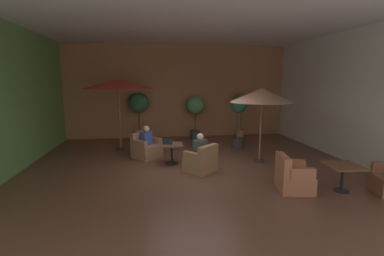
{
  "coord_description": "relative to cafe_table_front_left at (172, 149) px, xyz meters",
  "views": [
    {
      "loc": [
        -1.2,
        -7.68,
        2.55
      ],
      "look_at": [
        0.0,
        0.49,
        1.14
      ],
      "focal_mm": 25.9,
      "sensor_mm": 36.0,
      "label": 1
    }
  ],
  "objects": [
    {
      "name": "patio_umbrella_center_beige",
      "position": [
        -1.76,
        2.06,
        1.96
      ],
      "size": [
        2.55,
        2.55,
        2.61
      ],
      "color": "#2D2D2D",
      "rests_on": "ground_plane"
    },
    {
      "name": "potted_tree_mid_left",
      "position": [
        1.29,
        3.47,
        0.85
      ],
      "size": [
        0.79,
        0.79,
        1.91
      ],
      "color": "#333637",
      "rests_on": "ground_plane"
    },
    {
      "name": "wall_back_brick",
      "position": [
        0.62,
        4.25,
        1.59
      ],
      "size": [
        10.03,
        0.08,
        4.12
      ],
      "primitive_type": "cube",
      "color": "#9E6745",
      "rests_on": "ground_plane"
    },
    {
      "name": "armchair_front_left_east",
      "position": [
        0.77,
        -0.88,
        -0.17
      ],
      "size": [
        1.04,
        1.04,
        0.8
      ],
      "color": "#956A49",
      "rests_on": "ground_plane"
    },
    {
      "name": "ground_plane",
      "position": [
        0.62,
        -0.63,
        -0.48
      ],
      "size": [
        10.03,
        9.84,
        0.02
      ],
      "primitive_type": "cube",
      "color": "brown"
    },
    {
      "name": "open_laptop",
      "position": [
        -0.11,
        -0.05,
        0.21
      ],
      "size": [
        0.35,
        0.29,
        0.2
      ],
      "color": "#9EA0A5",
      "rests_on": "cafe_table_front_left"
    },
    {
      "name": "patron_blue_shirt",
      "position": [
        0.74,
        -0.85,
        0.24
      ],
      "size": [
        0.43,
        0.42,
        0.69
      ],
      "color": "#3B3E3C",
      "rests_on": "ground_plane"
    },
    {
      "name": "potted_tree_mid_right",
      "position": [
        2.7,
        1.82,
        0.71
      ],
      "size": [
        0.58,
        0.58,
        1.9
      ],
      "color": "#32302D",
      "rests_on": "ground_plane"
    },
    {
      "name": "ceiling_slab",
      "position": [
        0.62,
        -0.63,
        3.68
      ],
      "size": [
        10.03,
        9.84,
        0.06
      ],
      "primitive_type": "cube",
      "color": "silver",
      "rests_on": "wall_back_brick"
    },
    {
      "name": "potted_tree_left_corner",
      "position": [
        3.36,
        3.57,
        1.02
      ],
      "size": [
        0.68,
        0.68,
        1.99
      ],
      "color": "#AD6B44",
      "rests_on": "ground_plane"
    },
    {
      "name": "wall_left_accent",
      "position": [
        -4.36,
        -0.63,
        1.59
      ],
      "size": [
        0.08,
        9.84,
        4.12
      ],
      "primitive_type": "cube",
      "color": "#649653",
      "rests_on": "ground_plane"
    },
    {
      "name": "cafe_table_front_left",
      "position": [
        0.0,
        0.0,
        0.0
      ],
      "size": [
        0.69,
        0.69,
        0.63
      ],
      "color": "black",
      "rests_on": "ground_plane"
    },
    {
      "name": "iced_drink_cup",
      "position": [
        -0.12,
        0.05,
        0.21
      ],
      "size": [
        0.08,
        0.08,
        0.11
      ],
      "primitive_type": "cylinder",
      "color": "white",
      "rests_on": "cafe_table_front_left"
    },
    {
      "name": "armchair_front_left_north",
      "position": [
        -0.8,
        0.85,
        -0.16
      ],
      "size": [
        1.09,
        1.08,
        0.83
      ],
      "color": "#9A664C",
      "rests_on": "ground_plane"
    },
    {
      "name": "potted_tree_right_corner",
      "position": [
        -1.12,
        3.78,
        1.03
      ],
      "size": [
        0.87,
        0.87,
        2.05
      ],
      "color": "silver",
      "rests_on": "ground_plane"
    },
    {
      "name": "wall_right_plain",
      "position": [
        5.59,
        -0.63,
        1.59
      ],
      "size": [
        0.08,
        9.84,
        4.12
      ],
      "primitive_type": "cube",
      "color": "silver",
      "rests_on": "ground_plane"
    },
    {
      "name": "patio_umbrella_tall_red",
      "position": [
        2.77,
        -0.2,
        1.63
      ],
      "size": [
        1.95,
        1.95,
        2.33
      ],
      "color": "#2D2D2D",
      "rests_on": "ground_plane"
    },
    {
      "name": "cafe_table_front_right",
      "position": [
        3.77,
        -2.74,
        0.04
      ],
      "size": [
        0.81,
        0.81,
        0.63
      ],
      "color": "black",
      "rests_on": "ground_plane"
    },
    {
      "name": "patron_by_window",
      "position": [
        -0.77,
        0.82,
        0.26
      ],
      "size": [
        0.39,
        0.38,
        0.64
      ],
      "color": "#314397",
      "rests_on": "ground_plane"
    },
    {
      "name": "armchair_front_right_north",
      "position": [
        2.66,
        -2.52,
        -0.15
      ],
      "size": [
        0.87,
        0.91,
        0.86
      ],
      "color": "#A25D40",
      "rests_on": "ground_plane"
    }
  ]
}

